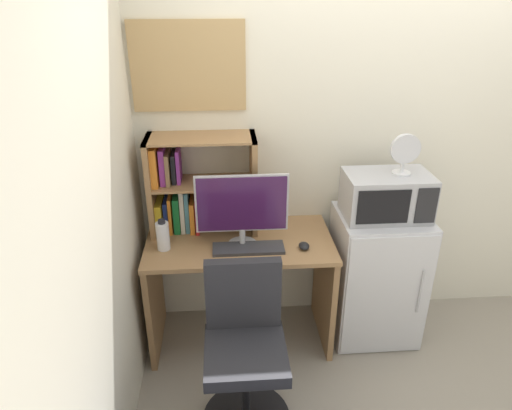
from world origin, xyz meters
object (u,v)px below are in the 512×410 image
at_px(computer_mouse, 304,246).
at_px(desk_fan, 404,152).
at_px(desk_chair, 245,357).
at_px(monitor, 242,207).
at_px(water_bottle, 163,236).
at_px(microwave, 386,195).
at_px(hutch_bookshelf, 188,186).
at_px(wall_corkboard, 188,67).
at_px(mini_fridge, 376,276).
at_px(keyboard, 248,248).

bearing_deg(computer_mouse, desk_fan, 13.57).
height_order(desk_fan, desk_chair, desk_fan).
bearing_deg(monitor, desk_fan, 4.52).
distance_m(water_bottle, microwave, 1.37).
height_order(hutch_bookshelf, computer_mouse, hutch_bookshelf).
relative_size(monitor, wall_corkboard, 0.82).
bearing_deg(hutch_bookshelf, microwave, -7.64).
xyz_separation_m(water_bottle, mini_fridge, (1.36, 0.08, -0.41)).
distance_m(desk_fan, desk_chair, 1.47).
xyz_separation_m(microwave, desk_fan, (0.07, -0.01, 0.28)).
height_order(hutch_bookshelf, mini_fridge, hutch_bookshelf).
bearing_deg(hutch_bookshelf, keyboard, -39.93).
xyz_separation_m(desk_chair, wall_corkboard, (-0.27, 0.93, 1.35)).
distance_m(computer_mouse, desk_chair, 0.73).
height_order(desk_fan, wall_corkboard, wall_corkboard).
relative_size(water_bottle, desk_chair, 0.21).
bearing_deg(computer_mouse, monitor, 169.57).
xyz_separation_m(mini_fridge, desk_fan, (0.07, -0.00, 0.86)).
bearing_deg(desk_fan, wall_corkboard, 167.06).
height_order(microwave, desk_fan, desk_fan).
bearing_deg(water_bottle, wall_corkboard, 63.26).
bearing_deg(hutch_bookshelf, desk_fan, -7.49).
bearing_deg(computer_mouse, keyboard, 178.01).
bearing_deg(desk_chair, monitor, 88.22).
xyz_separation_m(monitor, desk_fan, (0.96, 0.08, 0.28)).
relative_size(hutch_bookshelf, monitor, 1.22).
bearing_deg(water_bottle, desk_fan, 3.25).
distance_m(monitor, water_bottle, 0.50).
relative_size(microwave, wall_corkboard, 0.77).
bearing_deg(wall_corkboard, water_bottle, -116.74).
bearing_deg(desk_fan, computer_mouse, -166.43).
bearing_deg(computer_mouse, wall_corkboard, 146.64).
distance_m(microwave, desk_chair, 1.27).
xyz_separation_m(desk_fan, desk_chair, (-0.97, -0.64, -0.89)).
bearing_deg(hutch_bookshelf, desk_chair, -69.21).
bearing_deg(desk_fan, monitor, -175.48).
xyz_separation_m(hutch_bookshelf, monitor, (0.33, -0.24, -0.04)).
distance_m(water_bottle, desk_fan, 1.50).
bearing_deg(wall_corkboard, mini_fridge, -13.53).
height_order(monitor, desk_chair, monitor).
relative_size(hutch_bookshelf, computer_mouse, 7.87).
distance_m(monitor, computer_mouse, 0.44).
relative_size(water_bottle, mini_fridge, 0.22).
relative_size(hutch_bookshelf, desk_chair, 0.71).
xyz_separation_m(computer_mouse, wall_corkboard, (-0.65, 0.43, 0.98)).
xyz_separation_m(keyboard, desk_fan, (0.92, 0.13, 0.53)).
bearing_deg(keyboard, desk_fan, 8.09).
height_order(microwave, desk_chair, microwave).
height_order(mini_fridge, wall_corkboard, wall_corkboard).
bearing_deg(monitor, desk_chair, -91.78).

